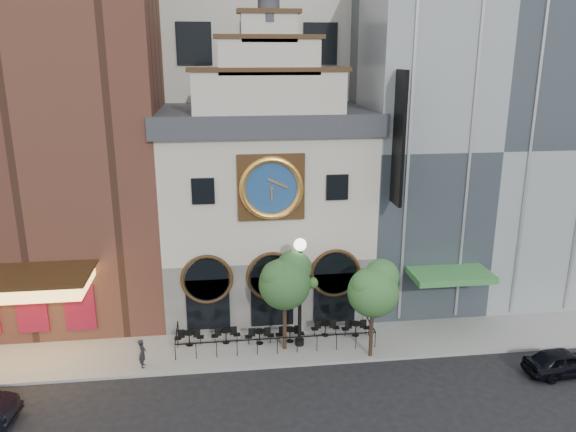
# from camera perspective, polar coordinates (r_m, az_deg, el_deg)

# --- Properties ---
(ground) EXTENTS (120.00, 120.00, 0.00)m
(ground) POSITION_cam_1_polar(r_m,az_deg,el_deg) (29.61, -0.82, -15.20)
(ground) COLOR black
(ground) RESTS_ON ground
(sidewalk) EXTENTS (44.00, 5.00, 0.15)m
(sidewalk) POSITION_cam_1_polar(r_m,az_deg,el_deg) (31.72, -1.34, -12.74)
(sidewalk) COLOR gray
(sidewalk) RESTS_ON ground
(clock_building) EXTENTS (12.60, 8.78, 18.65)m
(clock_building) POSITION_cam_1_polar(r_m,az_deg,el_deg) (34.19, -2.33, 1.39)
(clock_building) COLOR #605E5B
(clock_building) RESTS_ON ground
(theater_building) EXTENTS (14.00, 15.60, 25.00)m
(theater_building) POSITION_cam_1_polar(r_m,az_deg,el_deg) (36.64, -23.82, 10.45)
(theater_building) COLOR brown
(theater_building) RESTS_ON ground
(retail_building) EXTENTS (14.00, 14.40, 20.00)m
(retail_building) POSITION_cam_1_polar(r_m,az_deg,el_deg) (38.82, 16.98, 7.70)
(retail_building) COLOR gray
(retail_building) RESTS_ON ground
(cafe_railing) EXTENTS (10.60, 2.60, 0.90)m
(cafe_railing) POSITION_cam_1_polar(r_m,az_deg,el_deg) (31.47, -1.34, -11.91)
(cafe_railing) COLOR black
(cafe_railing) RESTS_ON sidewalk
(bistro_0) EXTENTS (1.58, 0.68, 0.90)m
(bistro_0) POSITION_cam_1_polar(r_m,az_deg,el_deg) (31.57, -10.01, -12.05)
(bistro_0) COLOR black
(bistro_0) RESTS_ON sidewalk
(bistro_1) EXTENTS (1.58, 0.68, 0.90)m
(bistro_1) POSITION_cam_1_polar(r_m,az_deg,el_deg) (31.53, -6.32, -11.93)
(bistro_1) COLOR black
(bistro_1) RESTS_ON sidewalk
(bistro_2) EXTENTS (1.58, 0.68, 0.90)m
(bistro_2) POSITION_cam_1_polar(r_m,az_deg,el_deg) (31.30, -2.91, -12.07)
(bistro_2) COLOR black
(bistro_2) RESTS_ON sidewalk
(bistro_3) EXTENTS (1.58, 0.68, 0.90)m
(bistro_3) POSITION_cam_1_polar(r_m,az_deg,el_deg) (31.46, 0.20, -11.89)
(bistro_3) COLOR black
(bistro_3) RESTS_ON sidewalk
(bistro_4) EXTENTS (1.58, 0.68, 0.90)m
(bistro_4) POSITION_cam_1_polar(r_m,az_deg,el_deg) (32.13, 3.80, -11.28)
(bistro_4) COLOR black
(bistro_4) RESTS_ON sidewalk
(bistro_5) EXTENTS (1.58, 0.68, 0.90)m
(bistro_5) POSITION_cam_1_polar(r_m,az_deg,el_deg) (32.29, 6.89, -11.23)
(bistro_5) COLOR black
(bistro_5) RESTS_ON sidewalk
(car_right) EXTENTS (4.05, 1.85, 1.35)m
(car_right) POSITION_cam_1_polar(r_m,az_deg,el_deg) (31.90, 26.21, -13.17)
(car_right) COLOR black
(car_right) RESTS_ON ground
(pedestrian) EXTENTS (0.37, 0.56, 1.52)m
(pedestrian) POSITION_cam_1_polar(r_m,az_deg,el_deg) (29.98, -14.58, -13.34)
(pedestrian) COLOR black
(pedestrian) RESTS_ON sidewalk
(lamppost) EXTENTS (1.95, 0.67, 6.10)m
(lamppost) POSITION_cam_1_polar(r_m,az_deg,el_deg) (29.73, 1.21, -6.56)
(lamppost) COLOR black
(lamppost) RESTS_ON sidewalk
(tree_left) EXTENTS (2.82, 2.71, 5.42)m
(tree_left) POSITION_cam_1_polar(r_m,az_deg,el_deg) (29.31, -0.26, -6.48)
(tree_left) COLOR #382619
(tree_left) RESTS_ON sidewalk
(tree_right) EXTENTS (2.72, 2.62, 5.23)m
(tree_right) POSITION_cam_1_polar(r_m,az_deg,el_deg) (29.02, 8.73, -7.22)
(tree_right) COLOR #382619
(tree_right) RESTS_ON sidewalk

